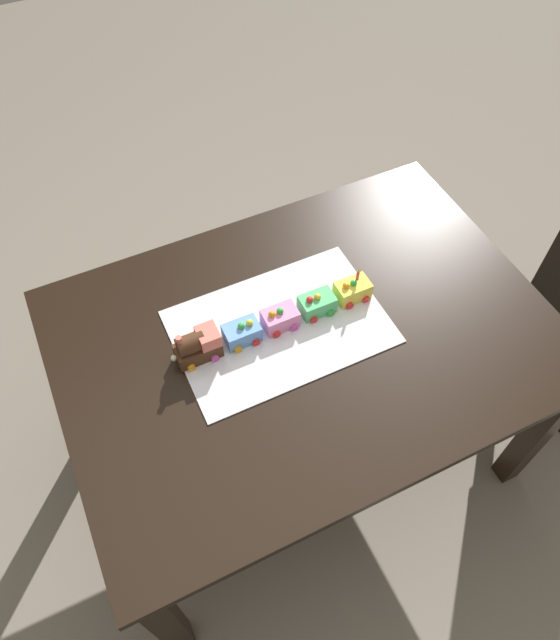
% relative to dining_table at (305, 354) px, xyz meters
% --- Properties ---
extents(ground_plane, '(8.00, 8.00, 0.00)m').
position_rel_dining_table_xyz_m(ground_plane, '(0.00, 0.00, -0.63)').
color(ground_plane, gray).
extents(dining_table, '(1.40, 1.00, 0.74)m').
position_rel_dining_table_xyz_m(dining_table, '(0.00, 0.00, 0.00)').
color(dining_table, black).
rests_on(dining_table, ground).
extents(cake_board, '(0.60, 0.40, 0.00)m').
position_rel_dining_table_xyz_m(cake_board, '(-0.06, 0.05, 0.11)').
color(cake_board, silver).
rests_on(cake_board, dining_table).
extents(cake_locomotive, '(0.14, 0.08, 0.12)m').
position_rel_dining_table_xyz_m(cake_locomotive, '(-0.30, 0.06, 0.16)').
color(cake_locomotive, '#472816').
rests_on(cake_locomotive, cake_board).
extents(cake_car_caboose_sky_blue, '(0.10, 0.08, 0.07)m').
position_rel_dining_table_xyz_m(cake_car_caboose_sky_blue, '(-0.17, 0.06, 0.14)').
color(cake_car_caboose_sky_blue, '#669EEA').
rests_on(cake_car_caboose_sky_blue, cake_board).
extents(cake_car_flatbed_bubblegum, '(0.10, 0.08, 0.07)m').
position_rel_dining_table_xyz_m(cake_car_flatbed_bubblegum, '(-0.06, 0.06, 0.14)').
color(cake_car_flatbed_bubblegum, pink).
rests_on(cake_car_flatbed_bubblegum, cake_board).
extents(cake_car_hopper_mint_green, '(0.10, 0.08, 0.07)m').
position_rel_dining_table_xyz_m(cake_car_hopper_mint_green, '(0.06, 0.06, 0.14)').
color(cake_car_hopper_mint_green, '#59CC7A').
rests_on(cake_car_hopper_mint_green, cake_board).
extents(cake_car_gondola_lemon, '(0.10, 0.08, 0.07)m').
position_rel_dining_table_xyz_m(cake_car_gondola_lemon, '(0.18, 0.06, 0.14)').
color(cake_car_gondola_lemon, '#F4E04C').
rests_on(cake_car_gondola_lemon, cake_board).
extents(birthday_candle, '(0.01, 0.01, 0.05)m').
position_rel_dining_table_xyz_m(birthday_candle, '(0.19, 0.06, 0.21)').
color(birthday_candle, '#F24C59').
rests_on(birthday_candle, cake_car_gondola_lemon).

